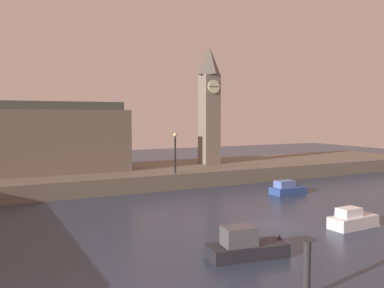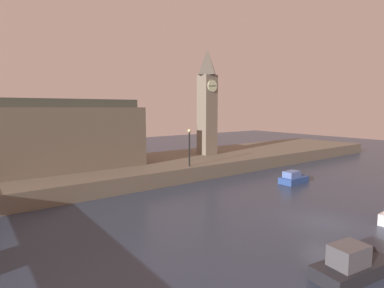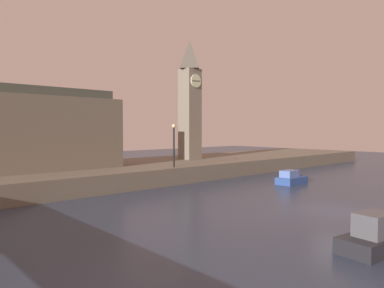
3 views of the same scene
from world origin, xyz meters
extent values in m
plane|color=#2D384C|center=(0.00, 0.00, 0.00)|extent=(120.00, 120.00, 0.00)
cube|color=#6B6051|center=(0.00, 20.00, 0.75)|extent=(70.00, 12.00, 1.50)
cube|color=slate|center=(6.79, 20.43, 6.57)|extent=(1.92, 1.92, 10.13)
cylinder|color=beige|center=(6.79, 19.41, 10.22)|extent=(1.46, 0.12, 1.46)
cube|color=black|center=(6.79, 19.34, 10.22)|extent=(1.17, 0.04, 0.13)
pyramid|color=#554E43|center=(6.79, 20.43, 13.23)|extent=(2.11, 2.11, 3.19)
cube|color=#6B6051|center=(-11.65, 20.85, 4.52)|extent=(16.87, 5.09, 6.05)
cube|color=#42473D|center=(-11.65, 20.85, 7.95)|extent=(16.02, 3.05, 0.80)
cylinder|color=black|center=(-0.03, 14.95, 3.25)|extent=(0.16, 0.16, 3.49)
sphere|color=#F2E099|center=(-0.03, 14.95, 5.17)|extent=(0.36, 0.36, 0.36)
cylinder|color=#2B2B2B|center=(-5.66, -9.23, 1.10)|extent=(0.29, 0.29, 2.20)
cube|color=#2D4C93|center=(7.74, 7.81, 0.31)|extent=(3.16, 1.63, 0.63)
cube|color=#5B7AC1|center=(7.36, 7.81, 0.93)|extent=(1.69, 1.12, 0.61)
cone|color=#2D4C93|center=(9.29, 7.81, 0.35)|extent=(1.41, 1.41, 0.78)
cube|color=silver|center=(3.97, -2.88, 0.38)|extent=(3.34, 1.49, 0.75)
cube|color=white|center=(3.58, -2.88, 1.03)|extent=(1.51, 1.00, 0.55)
cone|color=silver|center=(5.61, -2.88, 0.41)|extent=(1.25, 1.25, 0.82)
cube|color=#232328|center=(-5.03, -4.34, 0.32)|extent=(4.17, 2.12, 0.65)
cube|color=#515156|center=(-5.51, -4.34, 1.11)|extent=(1.76, 1.32, 0.94)
cone|color=#232328|center=(-3.03, -4.34, 0.36)|extent=(1.60, 1.60, 1.00)
camera|label=1|loc=(-16.70, -21.14, 7.00)|focal=39.05mm
camera|label=2|loc=(-18.63, -10.57, 7.50)|focal=28.99mm
camera|label=3|loc=(-20.41, -9.93, 4.90)|focal=33.69mm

